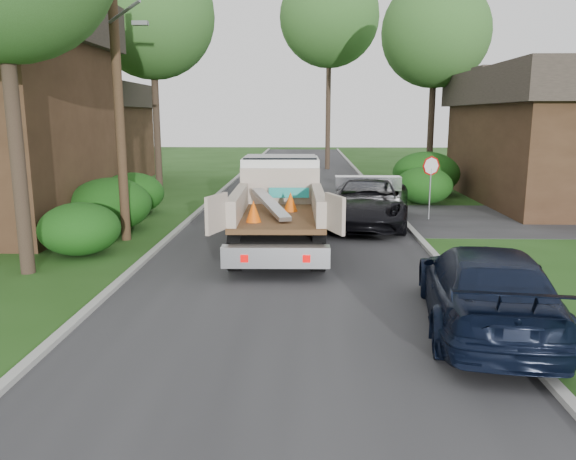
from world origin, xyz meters
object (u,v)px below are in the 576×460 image
at_px(stop_sign, 431,174).
at_px(black_pickup, 368,202).
at_px(house_left_far, 82,131).
at_px(tree_center_far, 329,17).
at_px(tree_left_far, 152,15).
at_px(navy_suv, 485,288).
at_px(utility_pole, 117,77).
at_px(flatbed_truck, 280,197).
at_px(tree_right_far, 436,33).

bearing_deg(stop_sign, black_pickup, -156.28).
bearing_deg(house_left_far, black_pickup, -41.01).
bearing_deg(black_pickup, tree_center_far, 101.74).
xyz_separation_m(tree_left_far, tree_center_far, (9.50, 13.00, 2.00)).
distance_m(stop_sign, house_left_far, 22.81).
relative_size(stop_sign, navy_suv, 0.45).
bearing_deg(utility_pole, flatbed_truck, -1.86).
xyz_separation_m(utility_pole, house_left_far, (-8.02, 17.02, -2.12)).
height_order(utility_pole, flatbed_truck, utility_pole).
height_order(tree_center_far, navy_suv, tree_center_far).
height_order(house_left_far, black_pickup, house_left_far).
height_order(stop_sign, flatbed_truck, flatbed_truck).
distance_m(stop_sign, black_pickup, 2.87).
relative_size(utility_pole, tree_left_far, 0.82).
height_order(flatbed_truck, navy_suv, flatbed_truck).
bearing_deg(utility_pole, black_pickup, 19.65).
height_order(house_left_far, tree_right_far, tree_right_far).
height_order(stop_sign, navy_suv, stop_sign).
bearing_deg(house_left_far, tree_right_far, -5.44).
distance_m(stop_sign, tree_center_far, 23.15).
bearing_deg(stop_sign, tree_center_far, 98.66).
bearing_deg(navy_suv, tree_right_far, -91.38).
bearing_deg(flatbed_truck, tree_right_far, 61.07).
xyz_separation_m(tree_right_far, navy_suv, (-3.70, -22.50, -7.68)).
height_order(tree_right_far, tree_center_far, tree_center_far).
bearing_deg(tree_left_far, utility_pole, -80.46).
xyz_separation_m(stop_sign, navy_suv, (-1.40, -11.50, -0.98)).
xyz_separation_m(stop_sign, tree_center_far, (-3.20, 21.00, 9.20)).
distance_m(stop_sign, tree_right_far, 13.08).
distance_m(utility_pole, tree_left_far, 12.77).
xyz_separation_m(black_pickup, navy_suv, (1.09, -10.40, -0.06)).
height_order(house_left_far, flatbed_truck, house_left_far).
distance_m(tree_right_far, black_pickup, 15.08).
distance_m(utility_pole, black_pickup, 9.70).
xyz_separation_m(tree_left_far, flatbed_truck, (7.06, -12.18, -7.53)).
relative_size(utility_pole, tree_center_far, 0.68).
relative_size(stop_sign, tree_right_far, 0.22).
xyz_separation_m(house_left_far, black_pickup, (16.21, -14.10, -2.19)).
bearing_deg(tree_left_far, black_pickup, -41.70).
bearing_deg(navy_suv, flatbed_truck, -51.93).
distance_m(flatbed_truck, navy_suv, 8.48).
bearing_deg(tree_center_far, utility_pole, -106.65).
bearing_deg(flatbed_truck, black_pickup, 43.09).
height_order(black_pickup, navy_suv, black_pickup).
xyz_separation_m(utility_pole, tree_right_far, (12.98, 15.02, 3.31)).
distance_m(tree_left_far, flatbed_truck, 15.96).
height_order(utility_pole, tree_center_far, tree_center_far).
distance_m(stop_sign, flatbed_truck, 7.03).
bearing_deg(stop_sign, navy_suv, -96.94).
relative_size(utility_pole, flatbed_truck, 1.41).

